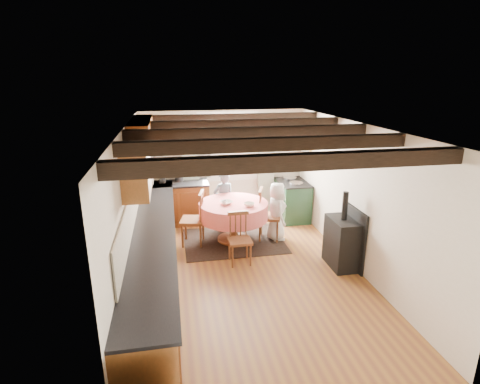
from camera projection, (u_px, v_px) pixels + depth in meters
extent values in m
cube|color=#945F28|center=(249.00, 273.00, 6.18)|extent=(3.60, 5.50, 0.00)
cube|color=white|center=(250.00, 126.00, 5.47)|extent=(3.60, 5.50, 0.00)
cube|color=silver|center=(224.00, 165.00, 8.40)|extent=(3.60, 0.00, 2.40)
cube|color=silver|center=(316.00, 306.00, 3.24)|extent=(3.60, 0.00, 2.40)
cube|color=silver|center=(130.00, 211.00, 5.50)|extent=(0.00, 5.50, 2.40)
cube|color=silver|center=(357.00, 197.00, 6.14)|extent=(0.00, 5.50, 2.40)
cube|color=black|center=(294.00, 162.00, 3.62)|extent=(3.60, 0.16, 0.16)
cube|color=black|center=(268.00, 144.00, 4.56)|extent=(3.60, 0.16, 0.16)
cube|color=black|center=(250.00, 132.00, 5.49)|extent=(3.60, 0.16, 0.16)
cube|color=black|center=(238.00, 124.00, 6.43)|extent=(3.60, 0.16, 0.16)
cube|color=black|center=(229.00, 118.00, 7.37)|extent=(3.60, 0.16, 0.16)
cube|color=beige|center=(133.00, 205.00, 5.79)|extent=(0.02, 4.50, 0.55)
cube|color=beige|center=(179.00, 167.00, 8.21)|extent=(1.40, 0.02, 0.55)
cube|color=#955123|center=(154.00, 256.00, 5.78)|extent=(0.60, 5.30, 0.88)
cube|color=#955123|center=(179.00, 204.00, 8.16)|extent=(1.30, 0.60, 0.88)
cube|color=black|center=(154.00, 229.00, 5.65)|extent=(0.64, 5.30, 0.04)
cube|color=black|center=(178.00, 184.00, 8.01)|extent=(1.30, 0.64, 0.04)
cube|color=#955123|center=(143.00, 146.00, 6.44)|extent=(0.34, 1.80, 0.90)
cube|color=#955123|center=(136.00, 169.00, 5.04)|extent=(0.34, 0.90, 0.70)
cube|color=white|center=(228.00, 147.00, 8.29)|extent=(1.34, 0.03, 1.54)
cube|color=white|center=(228.00, 147.00, 8.29)|extent=(1.20, 0.01, 1.40)
cube|color=#9FB593|center=(191.00, 171.00, 8.21)|extent=(0.35, 0.10, 2.10)
cube|color=#9FB593|center=(266.00, 168.00, 8.51)|extent=(0.35, 0.10, 2.10)
cylinder|color=black|center=(229.00, 120.00, 8.03)|extent=(2.00, 0.03, 0.03)
cube|color=gold|center=(307.00, 143.00, 8.15)|extent=(0.04, 0.50, 0.60)
cylinder|color=silver|center=(270.00, 141.00, 8.41)|extent=(0.30, 0.02, 0.30)
cube|color=black|center=(234.00, 241.00, 7.36)|extent=(1.92, 1.49, 0.01)
imported|color=slate|center=(224.00, 200.00, 7.83)|extent=(0.51, 0.40, 1.23)
imported|color=silver|center=(276.00, 211.00, 7.29)|extent=(0.40, 0.58, 1.16)
imported|color=silver|center=(226.00, 203.00, 7.05)|extent=(0.29, 0.29, 0.06)
imported|color=silver|center=(249.00, 205.00, 6.93)|extent=(0.28, 0.28, 0.06)
imported|color=silver|center=(224.00, 203.00, 7.00)|extent=(0.13, 0.13, 0.09)
cylinder|color=#262628|center=(162.00, 177.00, 7.98)|extent=(0.14, 0.14, 0.24)
cylinder|color=#262628|center=(179.00, 176.00, 8.09)|extent=(0.19, 0.19, 0.21)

